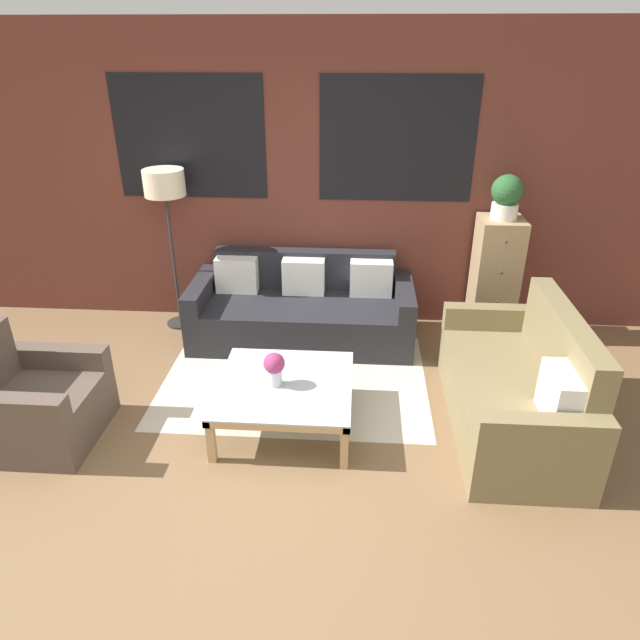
% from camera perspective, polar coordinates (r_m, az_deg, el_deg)
% --- Properties ---
extents(ground_plane, '(16.00, 16.00, 0.00)m').
position_cam_1_polar(ground_plane, '(4.00, -6.22, -14.88)').
color(ground_plane, brown).
extents(wall_back_brick, '(8.40, 0.09, 2.80)m').
position_cam_1_polar(wall_back_brick, '(5.56, -2.65, 13.73)').
color(wall_back_brick, brown).
rests_on(wall_back_brick, ground_plane).
extents(rug, '(2.23, 1.62, 0.00)m').
position_cam_1_polar(rug, '(4.92, -2.51, -5.91)').
color(rug, beige).
rests_on(rug, ground_plane).
extents(couch_dark, '(2.07, 0.88, 0.78)m').
position_cam_1_polar(couch_dark, '(5.46, -1.77, 0.99)').
color(couch_dark, '#232328').
rests_on(couch_dark, ground_plane).
extents(settee_vintage, '(0.80, 1.70, 0.92)m').
position_cam_1_polar(settee_vintage, '(4.44, 19.12, -6.72)').
color(settee_vintage, olive).
rests_on(settee_vintage, ground_plane).
extents(armchair_corner, '(0.80, 0.80, 0.84)m').
position_cam_1_polar(armchair_corner, '(4.61, -26.69, -7.49)').
color(armchair_corner, brown).
rests_on(armchair_corner, ground_plane).
extents(coffee_table, '(0.98, 0.98, 0.36)m').
position_cam_1_polar(coffee_table, '(4.23, -3.52, -6.86)').
color(coffee_table, silver).
rests_on(coffee_table, ground_plane).
extents(floor_lamp, '(0.38, 0.38, 1.56)m').
position_cam_1_polar(floor_lamp, '(5.54, -15.22, 12.29)').
color(floor_lamp, '#2D2D2D').
rests_on(floor_lamp, ground_plane).
extents(drawer_cabinet, '(0.40, 0.44, 1.16)m').
position_cam_1_polar(drawer_cabinet, '(5.65, 17.03, 3.98)').
color(drawer_cabinet, tan).
rests_on(drawer_cabinet, ground_plane).
extents(potted_plant, '(0.28, 0.28, 0.39)m').
position_cam_1_polar(potted_plant, '(5.41, 18.14, 11.70)').
color(potted_plant, silver).
rests_on(potted_plant, drawer_cabinet).
extents(flower_vase, '(0.15, 0.15, 0.26)m').
position_cam_1_polar(flower_vase, '(4.11, -4.59, -4.72)').
color(flower_vase, silver).
rests_on(flower_vase, coffee_table).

